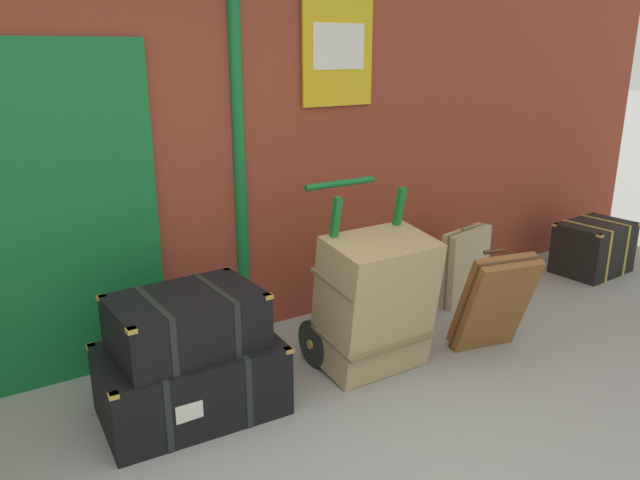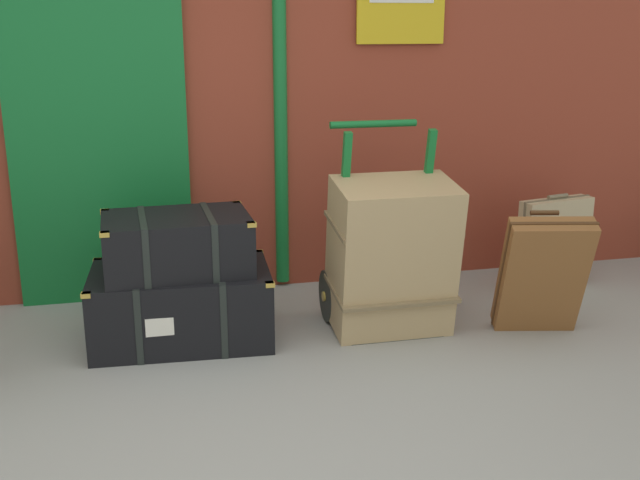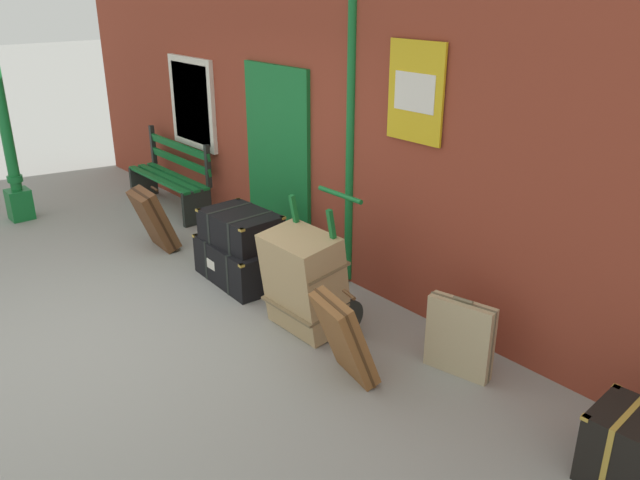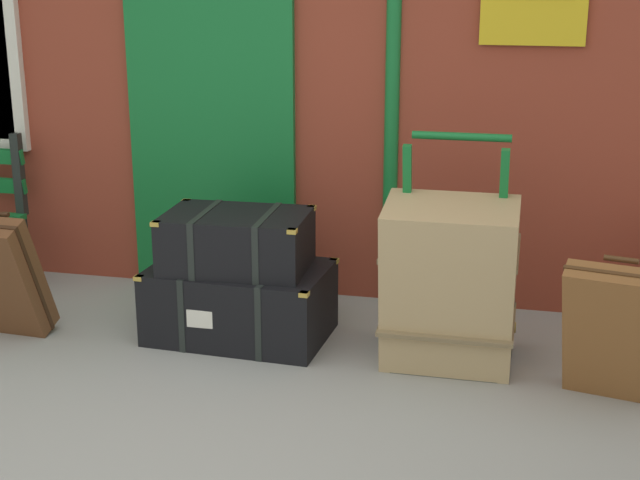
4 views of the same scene
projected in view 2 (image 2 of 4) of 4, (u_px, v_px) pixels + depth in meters
name	position (u px, v px, depth m)	size (l,w,h in m)	color
brick_facade	(175.00, 50.00, 4.93)	(10.40, 0.35, 3.20)	brown
steamer_trunk_base	(181.00, 305.00, 4.40)	(1.04, 0.70, 0.43)	black
steamer_trunk_middle	(177.00, 243.00, 4.28)	(0.83, 0.58, 0.33)	black
porters_trolley	(382.00, 278.00, 4.66)	(0.71, 0.59, 1.20)	black
large_brown_trunk	(392.00, 256.00, 4.44)	(0.70, 0.55, 0.93)	tan
suitcase_brown	(554.00, 244.00, 5.24)	(0.55, 0.24, 0.66)	tan
suitcase_charcoal	(542.00, 276.00, 4.40)	(0.55, 0.48, 0.75)	brown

